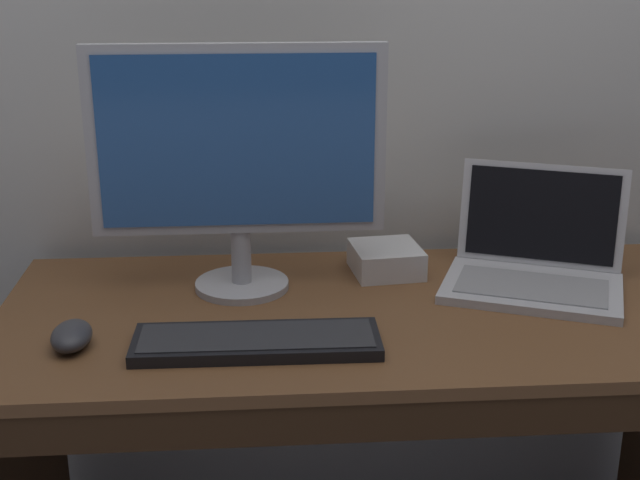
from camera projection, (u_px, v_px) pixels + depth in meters
desk at (370, 415)px, 1.70m from camera, size 1.42×0.65×0.76m
laptop_silver at (535, 264)px, 1.74m from camera, size 0.42×0.39×0.23m
external_monitor at (238, 157)px, 1.64m from camera, size 0.57×0.19×0.49m
wired_keyboard at (257, 341)px, 1.48m from camera, size 0.43×0.14×0.02m
computer_mouse at (72, 336)px, 1.47m from camera, size 0.07×0.11×0.04m
external_drive_box at (386, 259)px, 1.82m from camera, size 0.15×0.16×0.06m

